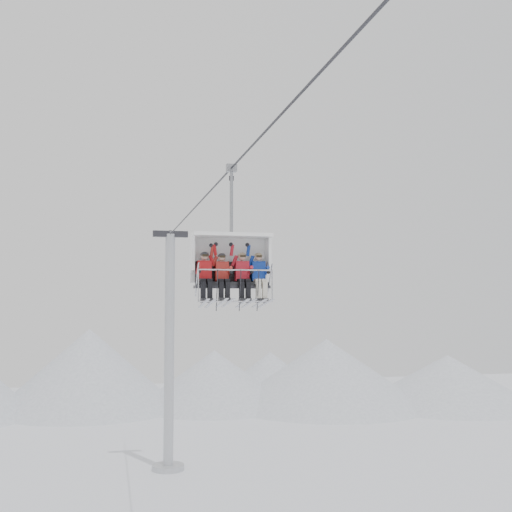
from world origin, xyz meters
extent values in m
cone|color=silver|center=(-5.00, 44.00, 3.50)|extent=(16.00, 16.00, 7.00)
cone|color=silver|center=(6.00, 43.00, 2.50)|extent=(14.00, 14.00, 5.00)
cone|color=silver|center=(16.00, 41.00, 3.00)|extent=(18.00, 18.00, 6.00)
cone|color=silver|center=(27.00, 39.00, 2.25)|extent=(16.00, 16.00, 4.50)
cone|color=silver|center=(12.00, 46.00, 2.25)|extent=(12.00, 12.00, 4.50)
cylinder|color=#B0B2B7|center=(0.00, 22.00, 6.65)|extent=(0.56, 0.56, 13.30)
cylinder|color=#B0B2B7|center=(0.00, 22.00, 0.15)|extent=(1.80, 1.80, 0.30)
cube|color=#2C2C31|center=(0.00, 22.00, 13.30)|extent=(2.00, 0.35, 0.35)
cylinder|color=#2C2C31|center=(0.00, 0.00, 13.30)|extent=(0.06, 50.00, 0.06)
cube|color=black|center=(0.00, 3.07, 9.95)|extent=(2.03, 0.55, 0.10)
cube|color=black|center=(0.00, 3.33, 10.30)|extent=(2.03, 0.10, 0.59)
cube|color=#2C2C31|center=(0.00, 3.07, 9.86)|extent=(2.12, 0.60, 0.08)
cube|color=white|center=(0.00, 3.55, 10.66)|extent=(2.26, 0.10, 1.35)
cube|color=white|center=(0.00, 3.15, 11.34)|extent=(2.26, 0.90, 0.10)
cylinder|color=#BBBBC0|center=(0.00, 2.52, 10.32)|extent=(2.07, 0.04, 0.04)
cylinder|color=#BBBBC0|center=(0.00, 2.45, 9.45)|extent=(2.07, 0.04, 0.04)
cylinder|color=gray|center=(0.00, 3.17, 12.32)|extent=(0.10, 0.10, 1.96)
cube|color=gray|center=(0.00, 3.17, 13.30)|extent=(0.30, 0.18, 0.22)
cube|color=#B51317|center=(-0.79, 3.11, 10.31)|extent=(0.39, 0.26, 0.57)
sphere|color=tan|center=(-0.79, 3.07, 10.72)|extent=(0.21, 0.21, 0.21)
cube|color=black|center=(-0.88, 2.67, 9.77)|extent=(0.13, 0.15, 0.46)
cube|color=black|center=(-0.69, 2.67, 9.77)|extent=(0.13, 0.15, 0.46)
cube|color=silver|center=(-0.88, 2.57, 9.40)|extent=(0.09, 1.69, 0.26)
cube|color=silver|center=(-0.69, 2.57, 9.40)|extent=(0.09, 1.69, 0.26)
cube|color=#A5241E|center=(-0.29, 3.11, 10.30)|extent=(0.37, 0.25, 0.55)
sphere|color=tan|center=(-0.29, 3.07, 10.70)|extent=(0.21, 0.21, 0.21)
cube|color=black|center=(-0.38, 2.67, 9.78)|extent=(0.12, 0.15, 0.45)
cube|color=black|center=(-0.20, 2.67, 9.78)|extent=(0.12, 0.15, 0.45)
cube|color=silver|center=(-0.38, 2.57, 9.41)|extent=(0.08, 1.69, 0.26)
cube|color=silver|center=(-0.20, 2.57, 9.41)|extent=(0.08, 1.69, 0.26)
cube|color=#B21A27|center=(0.29, 3.11, 10.31)|extent=(0.39, 0.26, 0.57)
sphere|color=tan|center=(0.29, 3.07, 10.72)|extent=(0.21, 0.21, 0.21)
cube|color=black|center=(0.20, 2.67, 9.77)|extent=(0.13, 0.15, 0.46)
cube|color=black|center=(0.39, 2.67, 9.77)|extent=(0.13, 0.15, 0.46)
cube|color=silver|center=(0.20, 2.57, 9.40)|extent=(0.09, 1.69, 0.26)
cube|color=silver|center=(0.39, 2.57, 9.40)|extent=(0.09, 1.69, 0.26)
cube|color=#123196|center=(0.77, 3.11, 10.31)|extent=(0.39, 0.26, 0.57)
sphere|color=tan|center=(0.77, 3.07, 10.72)|extent=(0.21, 0.21, 0.21)
cube|color=beige|center=(0.68, 2.67, 9.77)|extent=(0.13, 0.15, 0.46)
cube|color=beige|center=(0.87, 2.67, 9.77)|extent=(0.13, 0.15, 0.46)
cube|color=silver|center=(0.68, 2.57, 9.40)|extent=(0.09, 1.69, 0.26)
cube|color=silver|center=(0.87, 2.57, 9.40)|extent=(0.09, 1.69, 0.26)
camera|label=1|loc=(-3.40, -14.82, 9.47)|focal=45.00mm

